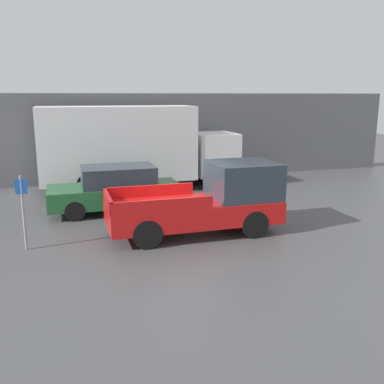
{
  "coord_description": "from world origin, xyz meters",
  "views": [
    {
      "loc": [
        -3.57,
        -12.42,
        4.15
      ],
      "look_at": [
        0.38,
        0.59,
        1.07
      ],
      "focal_mm": 40.0,
      "sensor_mm": 36.0,
      "label": 1
    }
  ],
  "objects_px": {
    "pickup_truck": "(210,200)",
    "parking_sign": "(23,208)",
    "car": "(116,189)",
    "newspaper_box": "(73,175)",
    "delivery_truck": "(133,146)"
  },
  "relations": [
    {
      "from": "pickup_truck",
      "to": "parking_sign",
      "type": "xyz_separation_m",
      "value": [
        -5.34,
        -0.03,
        0.18
      ]
    },
    {
      "from": "pickup_truck",
      "to": "parking_sign",
      "type": "distance_m",
      "value": 5.35
    },
    {
      "from": "car",
      "to": "newspaper_box",
      "type": "xyz_separation_m",
      "value": [
        -1.36,
        5.27,
        -0.35
      ]
    },
    {
      "from": "pickup_truck",
      "to": "car",
      "type": "height_order",
      "value": "pickup_truck"
    },
    {
      "from": "pickup_truck",
      "to": "delivery_truck",
      "type": "distance_m",
      "value": 6.91
    },
    {
      "from": "car",
      "to": "delivery_truck",
      "type": "distance_m",
      "value": 3.81
    },
    {
      "from": "car",
      "to": "newspaper_box",
      "type": "relative_size",
      "value": 4.83
    },
    {
      "from": "parking_sign",
      "to": "car",
      "type": "bearing_deg",
      "value": 49.01
    },
    {
      "from": "car",
      "to": "pickup_truck",
      "type": "bearing_deg",
      "value": -53.34
    },
    {
      "from": "car",
      "to": "newspaper_box",
      "type": "bearing_deg",
      "value": 104.49
    },
    {
      "from": "delivery_truck",
      "to": "newspaper_box",
      "type": "height_order",
      "value": "delivery_truck"
    },
    {
      "from": "delivery_truck",
      "to": "parking_sign",
      "type": "distance_m",
      "value": 7.94
    },
    {
      "from": "pickup_truck",
      "to": "car",
      "type": "xyz_separation_m",
      "value": [
        -2.45,
        3.3,
        -0.17
      ]
    },
    {
      "from": "delivery_truck",
      "to": "parking_sign",
      "type": "height_order",
      "value": "delivery_truck"
    },
    {
      "from": "car",
      "to": "newspaper_box",
      "type": "distance_m",
      "value": 5.45
    }
  ]
}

